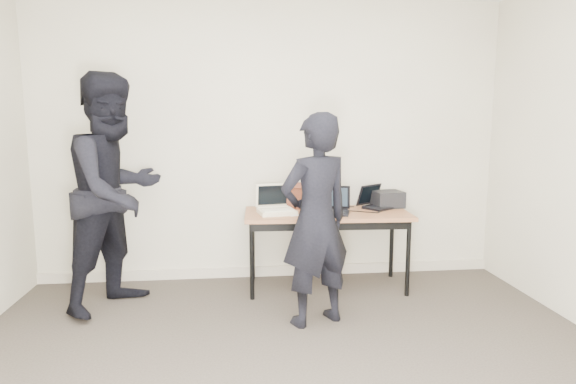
{
  "coord_description": "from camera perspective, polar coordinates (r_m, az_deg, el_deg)",
  "views": [
    {
      "loc": [
        -0.33,
        -2.42,
        1.57
      ],
      "look_at": [
        0.1,
        1.6,
        0.95
      ],
      "focal_mm": 30.0,
      "sensor_mm": 36.0,
      "label": 1
    }
  ],
  "objects": [
    {
      "name": "room",
      "position": [
        2.45,
        1.66,
        3.56
      ],
      "size": [
        4.6,
        4.6,
        2.8
      ],
      "color": "#3E362F",
      "rests_on": "ground"
    },
    {
      "name": "desk",
      "position": [
        4.44,
        4.66,
        -3.15
      ],
      "size": [
        1.53,
        0.71,
        0.72
      ],
      "rotation": [
        0.0,
        0.0,
        -0.04
      ],
      "color": "#925A37",
      "rests_on": "ground"
    },
    {
      "name": "laptop_beige",
      "position": [
        4.37,
        -1.48,
        -1.84
      ],
      "size": [
        0.37,
        0.36,
        0.26
      ],
      "rotation": [
        0.0,
        0.0,
        0.17
      ],
      "color": "beige",
      "rests_on": "desk"
    },
    {
      "name": "laptop_center",
      "position": [
        4.39,
        5.24,
        -1.77
      ],
      "size": [
        0.38,
        0.37,
        0.24
      ],
      "rotation": [
        0.0,
        0.0,
        -0.28
      ],
      "color": "black",
      "rests_on": "desk"
    },
    {
      "name": "laptop_right",
      "position": [
        4.7,
        10.4,
        -1.25
      ],
      "size": [
        0.41,
        0.41,
        0.22
      ],
      "rotation": [
        0.0,
        0.0,
        0.63
      ],
      "color": "black",
      "rests_on": "desk"
    },
    {
      "name": "leather_satchel",
      "position": [
        4.59,
        1.96,
        -0.35
      ],
      "size": [
        0.36,
        0.18,
        0.25
      ],
      "rotation": [
        0.0,
        0.0,
        0.02
      ],
      "color": "#582717",
      "rests_on": "desk"
    },
    {
      "name": "tissue",
      "position": [
        4.58,
        2.33,
        1.6
      ],
      "size": [
        0.14,
        0.11,
        0.08
      ],
      "primitive_type": "ellipsoid",
      "rotation": [
        0.0,
        0.0,
        0.08
      ],
      "color": "white",
      "rests_on": "leather_satchel"
    },
    {
      "name": "equipment_box",
      "position": [
        4.75,
        11.74,
        -0.83
      ],
      "size": [
        0.3,
        0.27,
        0.16
      ],
      "primitive_type": "cube",
      "rotation": [
        0.0,
        0.0,
        0.14
      ],
      "color": "black",
      "rests_on": "desk"
    },
    {
      "name": "power_brick",
      "position": [
        4.22,
        2.16,
        -2.68
      ],
      "size": [
        0.1,
        0.07,
        0.03
      ],
      "primitive_type": "cube",
      "rotation": [
        0.0,
        0.0,
        0.15
      ],
      "color": "black",
      "rests_on": "desk"
    },
    {
      "name": "cables",
      "position": [
        4.43,
        5.26,
        -2.34
      ],
      "size": [
        1.16,
        0.42,
        0.01
      ],
      "rotation": [
        0.0,
        0.0,
        -0.02
      ],
      "color": "silver",
      "rests_on": "desk"
    },
    {
      "name": "person_typist",
      "position": [
        3.64,
        3.3,
        -3.39
      ],
      "size": [
        0.7,
        0.59,
        1.62
      ],
      "primitive_type": "imported",
      "rotation": [
        0.0,
        0.0,
        3.55
      ],
      "color": "black",
      "rests_on": "ground"
    },
    {
      "name": "person_observer",
      "position": [
        4.2,
        -19.71,
        -0.04
      ],
      "size": [
        1.13,
        1.19,
        1.94
      ],
      "primitive_type": "imported",
      "rotation": [
        0.0,
        0.0,
        0.99
      ],
      "color": "black",
      "rests_on": "ground"
    },
    {
      "name": "baseboard",
      "position": [
        4.91,
        -1.97,
        -9.34
      ],
      "size": [
        4.5,
        0.03,
        0.1
      ],
      "primitive_type": "cube",
      "color": "#BBB09B",
      "rests_on": "ground"
    }
  ]
}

